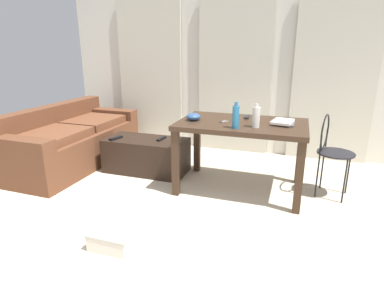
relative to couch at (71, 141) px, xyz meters
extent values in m
plane|color=beige|center=(1.90, -0.66, -0.31)|extent=(7.61, 7.61, 0.00)
cube|color=silver|center=(1.90, 1.33, 0.90)|extent=(5.15, 0.10, 2.42)
cube|color=beige|center=(0.59, 1.24, 0.79)|extent=(1.03, 0.03, 2.20)
cube|color=beige|center=(1.90, 1.24, 0.79)|extent=(1.03, 0.03, 2.20)
cube|color=beige|center=(3.22, 1.24, 0.79)|extent=(1.03, 0.03, 2.20)
cube|color=brown|center=(0.04, 0.00, -0.08)|extent=(0.90, 1.93, 0.44)
cube|color=brown|center=(-0.30, 0.00, 0.29)|extent=(0.23, 1.92, 0.31)
cube|color=brown|center=(0.05, 0.86, 0.21)|extent=(0.87, 0.21, 0.14)
cube|color=brown|center=(0.02, -0.86, 0.21)|extent=(0.87, 0.21, 0.14)
cube|color=brown|center=(0.09, 0.38, 0.19)|extent=(0.64, 0.73, 0.10)
cube|color=brown|center=(0.08, -0.38, 0.19)|extent=(0.64, 0.73, 0.10)
cube|color=black|center=(1.07, 0.06, -0.10)|extent=(1.00, 0.49, 0.42)
cube|color=#382619|center=(2.27, -0.09, 0.42)|extent=(1.31, 0.83, 0.05)
cube|color=#382619|center=(1.66, -0.45, 0.04)|extent=(0.07, 0.07, 0.70)
cube|color=#382619|center=(2.88, -0.45, 0.04)|extent=(0.07, 0.07, 0.70)
cube|color=#382619|center=(1.66, 0.27, 0.04)|extent=(0.07, 0.07, 0.70)
cube|color=#382619|center=(2.88, 0.27, 0.04)|extent=(0.07, 0.07, 0.70)
cylinder|color=black|center=(3.22, 0.05, 0.16)|extent=(0.37, 0.37, 0.02)
cylinder|color=black|center=(3.31, -0.10, -0.08)|extent=(0.02, 0.02, 0.46)
cylinder|color=black|center=(3.37, 0.15, -0.08)|extent=(0.02, 0.02, 0.46)
cylinder|color=black|center=(3.06, -0.04, -0.08)|extent=(0.02, 0.02, 0.46)
cylinder|color=black|center=(3.12, 0.21, -0.08)|extent=(0.02, 0.02, 0.46)
torus|color=black|center=(3.09, 0.09, 0.37)|extent=(0.10, 0.36, 0.37)
cylinder|color=black|center=(3.05, -0.07, 0.27)|extent=(0.02, 0.02, 0.20)
cylinder|color=black|center=(3.13, 0.24, 0.27)|extent=(0.02, 0.02, 0.20)
cylinder|color=beige|center=(2.43, -0.27, 0.54)|extent=(0.07, 0.07, 0.20)
cylinder|color=beige|center=(2.43, -0.27, 0.66)|extent=(0.03, 0.03, 0.03)
cylinder|color=teal|center=(2.25, -0.37, 0.55)|extent=(0.07, 0.07, 0.22)
cylinder|color=teal|center=(2.25, -0.37, 0.68)|extent=(0.03, 0.03, 0.04)
ellipsoid|color=#2D4C7A|center=(1.76, -0.17, 0.48)|extent=(0.15, 0.15, 0.08)
cube|color=#4C4C51|center=(2.68, -0.06, 0.45)|extent=(0.23, 0.22, 0.02)
cube|color=silver|center=(2.67, -0.06, 0.47)|extent=(0.23, 0.29, 0.02)
cube|color=#232326|center=(2.28, 0.13, 0.46)|extent=(0.06, 0.17, 0.02)
cube|color=#9EA0A5|center=(2.08, -0.12, 0.45)|extent=(0.03, 0.09, 0.00)
torus|color=#262628|center=(2.07, -0.18, 0.45)|extent=(0.03, 0.03, 0.00)
cube|color=#9EA0A5|center=(2.10, -0.12, 0.45)|extent=(0.06, 0.08, 0.00)
torus|color=#262628|center=(2.06, -0.17, 0.45)|extent=(0.03, 0.03, 0.00)
cube|color=black|center=(1.26, 0.10, 0.12)|extent=(0.06, 0.19, 0.02)
cube|color=black|center=(0.72, -0.06, 0.12)|extent=(0.10, 0.20, 0.02)
cube|color=beige|center=(1.54, -1.49, -0.25)|extent=(0.33, 0.20, 0.11)
cube|color=beige|center=(1.54, -1.49, -0.18)|extent=(0.34, 0.21, 0.02)
camera|label=1|loc=(2.80, -3.31, 1.19)|focal=29.71mm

